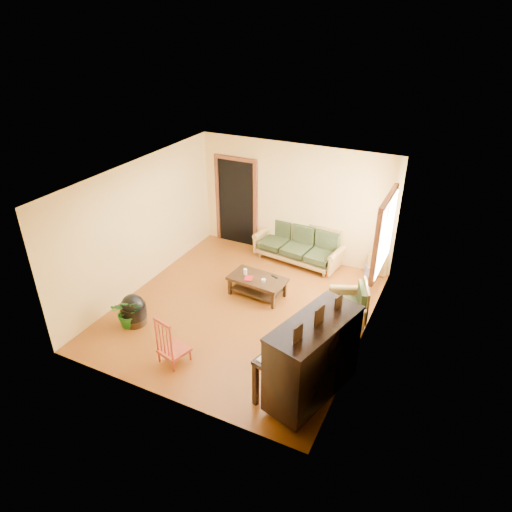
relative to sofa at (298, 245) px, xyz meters
The scene contains 16 objects.
floor 2.25m from the sofa, 96.16° to the right, with size 5.00×5.00×0.00m, color #622F0C.
doorway 1.82m from the sofa, behind, with size 1.08×0.16×2.05m, color black.
window 2.42m from the sofa, 24.38° to the right, with size 0.12×1.36×1.46m, color white.
sofa is the anchor object (origin of this frame).
coffee_table 1.66m from the sofa, 97.00° to the right, with size 1.11×0.61×0.40m, color black.
armchair 2.34m from the sofa, 46.42° to the right, with size 0.76×0.79×0.79m, color olive.
piano 4.09m from the sofa, 65.68° to the right, with size 0.90×1.52×1.35m, color black.
footstool 3.89m from the sofa, 117.68° to the right, with size 0.46×0.46×0.44m, color black.
red_chair 4.00m from the sofa, 98.01° to the right, with size 0.41×0.45×0.89m, color maroon.
leaning_frame 1.77m from the sofa, ahead, with size 0.40×0.09×0.54m, color gold.
ceramic_crock 1.65m from the sofa, ahead, with size 0.19×0.19×0.24m, color #34489E.
potted_plant 3.98m from the sofa, 117.28° to the right, with size 0.56×0.48×0.62m, color #1B611E.
book 1.82m from the sofa, 103.07° to the right, with size 0.15×0.21×0.02m, color maroon.
candle 1.70m from the sofa, 106.05° to the right, with size 0.07×0.07×0.12m, color white.
glass_jar 1.72m from the sofa, 90.82° to the right, with size 0.09×0.09×0.06m, color silver.
remote 1.46m from the sofa, 86.39° to the right, with size 0.14×0.04×0.01m, color black.
Camera 1 is at (3.37, -6.33, 5.05)m, focal length 32.00 mm.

